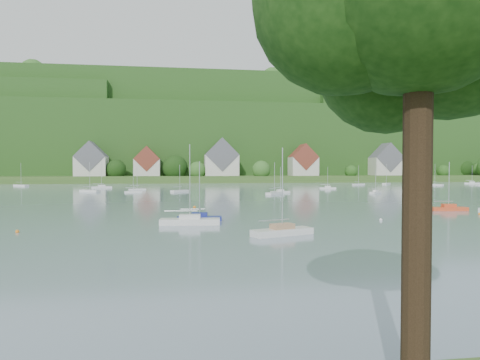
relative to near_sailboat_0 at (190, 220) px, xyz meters
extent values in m
cylinder|color=black|center=(4.64, -40.18, 5.53)|extent=(0.70, 0.70, 10.00)
sphere|color=black|center=(6.44, -38.68, 10.03)|extent=(5.20, 5.20, 5.20)
sphere|color=black|center=(3.04, -39.38, 10.33)|extent=(4.80, 4.80, 4.80)
sphere|color=black|center=(5.24, -37.38, 9.33)|extent=(4.40, 4.40, 4.40)
cube|color=#345620|center=(13.64, 167.32, 1.03)|extent=(600.00, 60.00, 3.00)
cube|color=#194415|center=(13.64, 242.32, 19.53)|extent=(620.00, 160.00, 40.00)
cube|color=#194415|center=(23.64, 237.32, 27.53)|extent=(240.00, 130.00, 60.00)
cube|color=#194415|center=(173.64, 222.32, 21.53)|extent=(200.00, 110.00, 48.00)
sphere|color=black|center=(152.98, 165.26, 5.93)|extent=(10.46, 10.46, 10.46)
sphere|color=#1C4D17|center=(132.06, 152.23, 4.62)|extent=(6.45, 6.45, 6.45)
sphere|color=#346525|center=(6.84, 151.20, 5.19)|extent=(8.19, 8.19, 8.19)
sphere|color=#346525|center=(-38.33, 153.39, 4.64)|extent=(6.49, 6.49, 6.49)
sphere|color=#346525|center=(60.49, 159.41, 6.48)|extent=(12.16, 12.16, 12.16)
sphere|color=#346525|center=(36.62, 147.26, 5.36)|extent=(8.73, 8.73, 8.73)
sphere|color=black|center=(-30.24, 153.19, 5.55)|extent=(9.32, 9.32, 9.32)
sphere|color=#1C4D17|center=(81.47, 149.01, 4.55)|extent=(6.24, 6.24, 6.24)
sphere|color=black|center=(103.06, 161.86, 5.18)|extent=(8.16, 8.16, 8.16)
sphere|color=#346525|center=(158.40, 159.64, 5.16)|extent=(8.09, 8.09, 8.09)
sphere|color=black|center=(-3.37, 153.68, 6.40)|extent=(11.92, 11.92, 11.92)
sphere|color=#1C4D17|center=(-70.64, 230.47, 51.33)|extent=(10.29, 10.29, 10.29)
sphere|color=black|center=(-54.53, 218.71, 50.78)|extent=(7.18, 7.18, 7.18)
sphere|color=#1C4D17|center=(53.13, 222.35, 59.77)|extent=(12.83, 12.83, 12.83)
sphere|color=#346525|center=(-26.29, 209.50, 58.96)|extent=(8.18, 8.18, 8.18)
sphere|color=#1C4D17|center=(14.75, 246.98, 59.75)|extent=(12.73, 12.73, 12.73)
sphere|color=#1C4D17|center=(97.03, 211.86, 59.54)|extent=(11.50, 11.50, 11.50)
sphere|color=#1C4D17|center=(74.35, 242.21, 60.09)|extent=(14.65, 14.65, 14.65)
sphere|color=#346525|center=(52.89, 198.61, 59.62)|extent=(11.95, 11.95, 11.95)
sphere|color=#1C4D17|center=(133.08, 205.90, 59.23)|extent=(9.76, 9.76, 9.76)
sphere|color=#346525|center=(-33.51, 241.62, 58.76)|extent=(7.07, 7.07, 7.07)
sphere|color=black|center=(10.17, 210.63, 58.96)|extent=(8.21, 8.21, 8.21)
sphere|color=#346525|center=(-9.19, 234.42, 59.67)|extent=(12.24, 12.24, 12.24)
sphere|color=#346525|center=(128.14, 210.30, 59.10)|extent=(9.00, 9.00, 9.00)
sphere|color=#346525|center=(-81.86, 203.22, 59.91)|extent=(13.65, 13.65, 13.65)
sphere|color=#1C4D17|center=(114.66, 225.29, 58.93)|extent=(8.03, 8.03, 8.03)
sphere|color=#346525|center=(190.28, 225.63, 47.19)|extent=(9.52, 9.52, 9.52)
sphere|color=#346525|center=(114.11, 225.68, 48.15)|extent=(14.97, 14.97, 14.97)
sphere|color=black|center=(175.55, 196.18, 46.84)|extent=(7.52, 7.52, 7.52)
sphere|color=#1C4D17|center=(92.30, 223.14, 47.24)|extent=(9.78, 9.78, 9.78)
sphere|color=#1C4D17|center=(133.32, 222.03, 47.63)|extent=(12.02, 12.02, 12.02)
sphere|color=black|center=(151.53, 203.34, 47.55)|extent=(11.57, 11.57, 11.57)
sphere|color=#1C4D17|center=(136.07, 190.06, 47.74)|extent=(12.65, 12.65, 12.65)
sphere|color=#346525|center=(156.27, 195.69, 46.98)|extent=(8.28, 8.28, 8.28)
sphere|color=black|center=(181.53, 231.63, 46.83)|extent=(7.47, 7.47, 7.47)
sphere|color=#346525|center=(112.77, 214.55, 47.18)|extent=(9.48, 9.48, 9.48)
sphere|color=black|center=(203.07, 238.54, 41.00)|extent=(8.43, 8.43, 8.43)
sphere|color=#1C4D17|center=(-26.34, 229.46, 41.63)|extent=(12.01, 12.01, 12.01)
sphere|color=black|center=(195.70, 212.00, 41.90)|extent=(13.54, 13.54, 13.54)
sphere|color=black|center=(132.30, 219.68, 42.17)|extent=(15.08, 15.08, 15.08)
sphere|color=#346525|center=(122.04, 235.35, 42.32)|extent=(15.99, 15.99, 15.99)
sphere|color=black|center=(9.93, 239.53, 42.28)|extent=(15.72, 15.72, 15.72)
sphere|color=#346525|center=(232.04, 268.82, 42.01)|extent=(14.17, 14.17, 14.17)
sphere|color=#1C4D17|center=(24.52, 235.25, 41.37)|extent=(10.54, 10.54, 10.54)
cube|color=beige|center=(-41.36, 154.32, 7.03)|extent=(14.00, 10.00, 9.00)
cube|color=#58585F|center=(-41.36, 154.32, 11.53)|extent=(14.00, 10.40, 14.00)
cube|color=beige|center=(-16.36, 156.32, 6.53)|extent=(12.00, 9.00, 8.00)
cube|color=brown|center=(-16.36, 156.32, 10.53)|extent=(12.00, 9.36, 12.00)
cube|color=beige|center=(18.64, 155.32, 7.53)|extent=(16.00, 11.00, 10.00)
cube|color=#58585F|center=(18.64, 155.32, 12.53)|extent=(16.00, 11.44, 16.00)
cube|color=beige|center=(58.64, 153.32, 7.03)|extent=(13.00, 10.00, 9.00)
cube|color=brown|center=(58.64, 153.32, 11.53)|extent=(13.00, 10.40, 13.00)
cube|color=beige|center=(103.64, 157.32, 7.03)|extent=(15.00, 10.00, 9.00)
cube|color=#58585F|center=(103.64, 157.32, 11.53)|extent=(15.00, 10.40, 15.00)
cube|color=silver|center=(0.00, 0.00, -0.13)|extent=(7.05, 2.52, 0.69)
cube|color=silver|center=(0.00, 0.00, 0.47)|extent=(2.53, 1.56, 0.50)
cylinder|color=silver|center=(0.00, 0.00, 4.54)|extent=(0.10, 0.10, 8.64)
cylinder|color=silver|center=(-1.03, 0.09, 1.12)|extent=(3.80, 0.41, 0.08)
cube|color=navy|center=(1.28, 3.51, -0.20)|extent=(5.64, 2.14, 0.55)
cube|color=navy|center=(1.28, 3.51, 0.33)|extent=(2.03, 1.28, 0.50)
cylinder|color=silver|center=(1.28, 3.51, 3.52)|extent=(0.10, 0.10, 6.88)
cylinder|color=silver|center=(0.46, 3.60, 0.98)|extent=(3.02, 0.41, 0.08)
cube|color=silver|center=(8.76, -9.26, -0.16)|extent=(6.55, 3.86, 0.63)
cube|color=#A67E59|center=(8.76, -9.26, 0.41)|extent=(2.51, 1.93, 0.50)
cylinder|color=silver|center=(8.76, -9.26, 4.11)|extent=(0.10, 0.10, 7.91)
cylinder|color=silver|center=(7.87, -9.59, 1.06)|extent=(3.29, 1.29, 0.08)
cube|color=#D04A24|center=(40.02, 10.94, -0.20)|extent=(5.69, 2.05, 0.56)
cube|color=#D04A24|center=(40.02, 10.94, 0.33)|extent=(2.04, 1.26, 0.50)
cylinder|color=silver|center=(40.02, 10.94, 3.56)|extent=(0.10, 0.10, 6.96)
cylinder|color=silver|center=(39.18, 11.02, 0.98)|extent=(3.06, 0.36, 0.08)
sphere|color=orange|center=(-17.53, -3.88, -0.47)|extent=(0.38, 0.38, 0.38)
sphere|color=white|center=(23.65, 0.28, -0.47)|extent=(0.39, 0.39, 0.39)
sphere|color=orange|center=(40.52, 4.67, -0.47)|extent=(0.45, 0.45, 0.45)
sphere|color=orange|center=(1.22, 20.73, -0.47)|extent=(0.47, 0.47, 0.47)
cube|color=silver|center=(120.23, 114.25, -0.19)|extent=(5.75, 4.23, 0.57)
cube|color=silver|center=(120.23, 114.25, 0.35)|extent=(2.29, 1.97, 0.50)
cylinder|color=silver|center=(120.23, 114.25, 3.67)|extent=(0.10, 0.10, 7.14)
cylinder|color=silver|center=(119.48, 114.67, 1.00)|extent=(2.76, 1.63, 0.08)
cube|color=silver|center=(22.35, 55.03, -0.18)|extent=(5.29, 5.45, 0.59)
cylinder|color=silver|center=(22.35, 55.03, 3.83)|extent=(0.10, 0.10, 7.42)
cylinder|color=silver|center=(21.74, 54.38, 1.02)|extent=(2.30, 2.42, 0.08)
cylinder|color=silver|center=(111.40, 97.74, 0.90)|extent=(2.55, 0.74, 0.08)
cube|color=silver|center=(-26.61, 95.21, -0.15)|extent=(6.69, 3.70, 0.65)
cube|color=silver|center=(-26.61, 95.21, 0.42)|extent=(2.54, 1.90, 0.50)
cylinder|color=silver|center=(-26.61, 95.21, 4.20)|extent=(0.10, 0.10, 8.06)
cylinder|color=silver|center=(-27.53, 94.91, 1.07)|extent=(3.40, 1.17, 0.08)
cube|color=silver|center=(81.91, 113.82, -0.17)|extent=(5.40, 5.69, 0.61)
cylinder|color=silver|center=(81.91, 113.82, 3.97)|extent=(0.10, 0.10, 7.67)
cylinder|color=silver|center=(81.29, 113.14, 1.04)|extent=(2.33, 2.55, 0.08)
cube|color=silver|center=(49.45, 55.66, -0.24)|extent=(4.37, 4.11, 0.47)
cube|color=silver|center=(49.45, 55.66, 0.25)|extent=(1.84, 1.78, 0.50)
cylinder|color=silver|center=(49.45, 55.66, 2.93)|extent=(0.10, 0.10, 5.86)
cylinder|color=silver|center=(48.93, 55.19, 0.90)|extent=(1.98, 1.78, 0.08)
cube|color=silver|center=(-13.51, 67.54, -0.24)|extent=(4.77, 1.82, 0.46)
cylinder|color=silver|center=(-13.51, 67.54, 2.90)|extent=(0.10, 0.10, 5.81)
cylinder|color=silver|center=(-14.20, 67.46, 0.89)|extent=(2.55, 0.37, 0.08)
cube|color=silver|center=(-1.18, 69.74, -0.19)|extent=(5.18, 4.91, 0.56)
cylinder|color=silver|center=(-1.18, 69.74, 3.57)|extent=(0.10, 0.10, 6.98)
cylinder|color=silver|center=(-1.80, 69.18, 0.98)|extent=(2.33, 2.13, 0.08)
cube|color=silver|center=(25.19, 60.58, -0.22)|extent=(5.32, 2.62, 0.51)
cube|color=silver|center=(25.19, 60.58, 0.29)|extent=(1.98, 1.40, 0.50)
cylinder|color=silver|center=(25.19, 60.58, 3.24)|extent=(0.10, 0.10, 6.41)
cylinder|color=silver|center=(24.44, 60.40, 0.94)|extent=(2.76, 0.75, 0.08)
cube|color=silver|center=(-25.81, 72.90, -0.17)|extent=(6.11, 4.66, 0.61)
cylinder|color=silver|center=(-25.81, 72.90, 3.96)|extent=(0.10, 0.10, 7.64)
cylinder|color=silver|center=(-26.60, 73.38, 1.04)|extent=(2.91, 1.83, 0.08)
cube|color=silver|center=(68.00, 109.17, -0.19)|extent=(5.80, 4.02, 0.57)
cylinder|color=silver|center=(68.00, 109.17, 3.66)|extent=(0.10, 0.10, 7.12)
cylinder|color=silver|center=(67.24, 108.78, 1.00)|extent=(2.82, 1.50, 0.08)
cube|color=silver|center=(94.96, 100.97, -0.17)|extent=(4.98, 5.82, 0.60)
cylinder|color=silver|center=(94.96, 100.97, 3.89)|extent=(0.10, 0.10, 7.52)
cylinder|color=silver|center=(94.41, 101.70, 1.03)|extent=(2.06, 2.69, 0.08)
cube|color=silver|center=(45.34, 80.72, -0.21)|extent=(5.37, 2.49, 0.52)
cube|color=silver|center=(45.34, 80.72, 0.29)|extent=(1.99, 1.37, 0.50)
cylinder|color=silver|center=(45.34, 80.72, 3.29)|extent=(0.10, 0.10, 6.48)
cylinder|color=silver|center=(44.58, 80.88, 0.94)|extent=(2.81, 0.67, 0.08)
cube|color=silver|center=(-58.34, 115.16, -0.16)|extent=(6.20, 5.05, 0.63)
cylinder|color=silver|center=(-58.34, 115.16, 4.11)|extent=(0.10, 0.10, 7.90)
cylinder|color=silver|center=(-59.12, 115.70, 1.06)|extent=(2.90, 2.05, 0.08)
cube|color=silver|center=(-13.75, 80.44, -0.22)|extent=(5.20, 2.71, 0.50)
cylinder|color=silver|center=(-13.75, 80.44, 3.16)|extent=(0.10, 0.10, 6.26)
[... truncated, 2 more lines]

